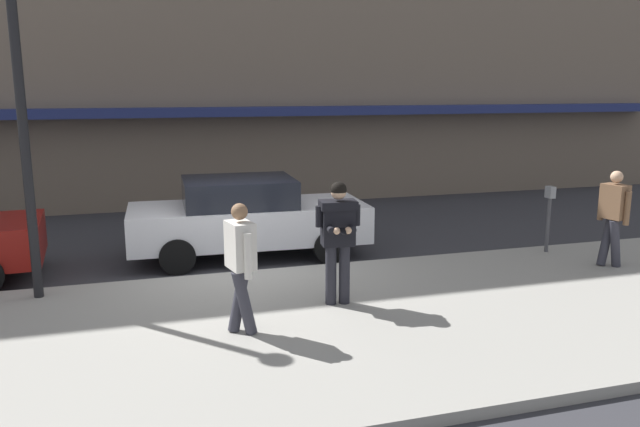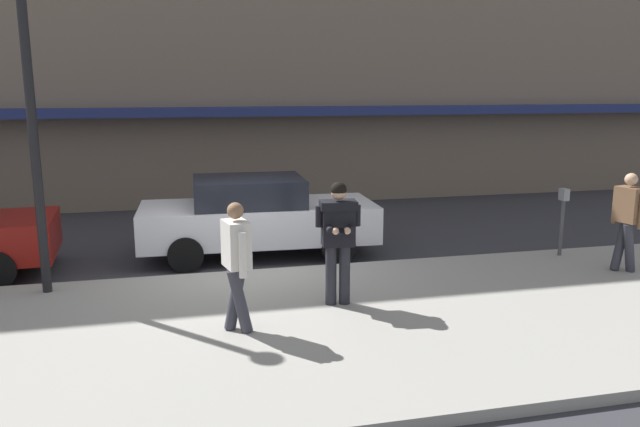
# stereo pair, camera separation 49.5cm
# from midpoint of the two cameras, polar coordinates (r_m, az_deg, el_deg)

# --- Properties ---
(ground_plane) EXTENTS (80.00, 80.00, 0.00)m
(ground_plane) POSITION_cam_midpoint_polar(r_m,az_deg,el_deg) (11.10, -8.59, -5.64)
(ground_plane) COLOR #333338
(sidewalk) EXTENTS (32.00, 5.30, 0.14)m
(sidewalk) POSITION_cam_midpoint_polar(r_m,az_deg,el_deg) (8.65, 0.83, -10.06)
(sidewalk) COLOR #99968E
(sidewalk) RESTS_ON ground
(curb_paint_line) EXTENTS (28.00, 0.12, 0.01)m
(curb_paint_line) POSITION_cam_midpoint_polar(r_m,az_deg,el_deg) (11.32, -3.59, -5.17)
(curb_paint_line) COLOR silver
(curb_paint_line) RESTS_ON ground
(parked_sedan_mid) EXTENTS (4.56, 2.05, 1.54)m
(parked_sedan_mid) POSITION_cam_midpoint_polar(r_m,az_deg,el_deg) (12.13, -7.89, -0.29)
(parked_sedan_mid) COLOR silver
(parked_sedan_mid) RESTS_ON ground
(man_texting_on_phone) EXTENTS (0.65, 0.61, 1.81)m
(man_texting_on_phone) POSITION_cam_midpoint_polar(r_m,az_deg,el_deg) (8.88, 0.07, -1.49)
(man_texting_on_phone) COLOR #23232B
(man_texting_on_phone) RESTS_ON sidewalk
(pedestrian_in_light_coat) EXTENTS (0.39, 0.59, 1.70)m
(pedestrian_in_light_coat) POSITION_cam_midpoint_polar(r_m,az_deg,el_deg) (7.97, -9.04, -4.24)
(pedestrian_in_light_coat) COLOR #33333D
(pedestrian_in_light_coat) RESTS_ON sidewalk
(pedestrian_dark_coat) EXTENTS (0.39, 0.59, 1.70)m
(pedestrian_dark_coat) POSITION_cam_midpoint_polar(r_m,az_deg,el_deg) (11.86, 24.18, 0.09)
(pedestrian_dark_coat) COLOR #33333D
(pedestrian_dark_coat) RESTS_ON sidewalk
(street_lamp_post) EXTENTS (0.36, 0.36, 4.88)m
(street_lamp_post) POSITION_cam_midpoint_polar(r_m,az_deg,el_deg) (10.02, -27.05, 9.65)
(street_lamp_post) COLOR black
(street_lamp_post) RESTS_ON sidewalk
(parking_meter) EXTENTS (0.12, 0.18, 1.27)m
(parking_meter) POSITION_cam_midpoint_polar(r_m,az_deg,el_deg) (12.49, 19.16, 0.36)
(parking_meter) COLOR #4C4C51
(parking_meter) RESTS_ON sidewalk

